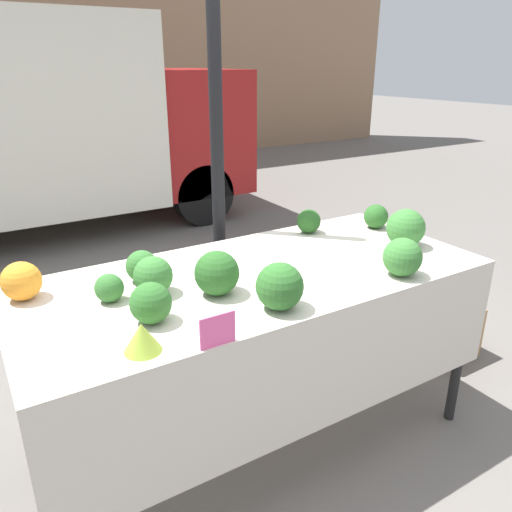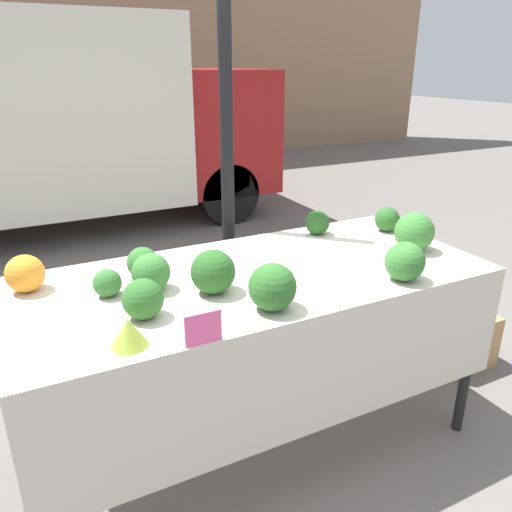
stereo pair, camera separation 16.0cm
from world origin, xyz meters
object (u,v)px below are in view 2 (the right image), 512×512
(parked_truck, at_px, (31,118))
(price_sign, at_px, (203,329))
(produce_crate, at_px, (456,338))
(orange_cauliflower, at_px, (25,274))

(parked_truck, distance_m, price_sign, 4.64)
(price_sign, bearing_deg, produce_crate, 15.53)
(parked_truck, xyz_separation_m, produce_crate, (2.00, -4.12, -1.04))
(parked_truck, xyz_separation_m, orange_cauliflower, (-0.33, -3.94, -0.22))
(price_sign, relative_size, produce_crate, 0.33)
(parked_truck, distance_m, orange_cauliflower, 3.96)
(parked_truck, bearing_deg, orange_cauliflower, -94.77)
(produce_crate, bearing_deg, parked_truck, 115.89)
(price_sign, bearing_deg, orange_cauliflower, 124.91)
(parked_truck, bearing_deg, produce_crate, -64.11)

